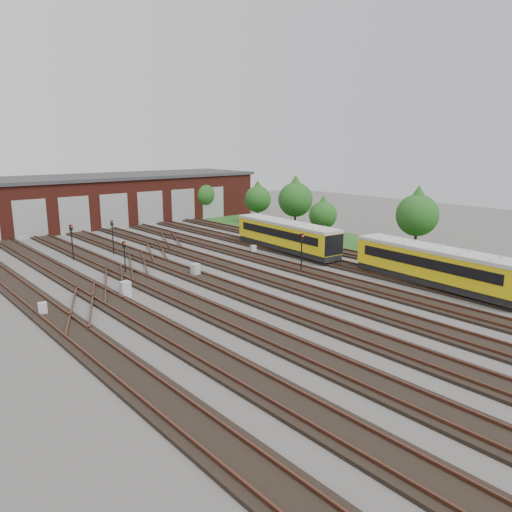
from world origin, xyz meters
TOP-DOWN VIEW (x-y plane):
  - ground at (0.00, 0.00)m, footprint 120.00×120.00m
  - track_network at (-0.17, 0.59)m, footprint 30.40×70.00m
  - maintenance_shed at (-0.01, 39.97)m, footprint 51.00×12.50m
  - grass_verge at (19.00, 10.00)m, footprint 8.00×55.00m
  - metro_train at (10.00, -5.92)m, footprint 3.38×45.37m
  - signal_mast_0 at (-5.90, 12.46)m, footprint 0.24×0.23m
  - signal_mast_1 at (-7.33, 20.27)m, footprint 0.29×0.28m
  - signal_mast_2 at (-3.40, 20.27)m, footprint 0.25×0.23m
  - signal_mast_3 at (5.57, 3.57)m, footprint 0.29×0.27m
  - relay_cabinet_0 at (-14.36, 6.31)m, footprint 0.60×0.53m
  - relay_cabinet_1 at (-1.84, 8.19)m, footprint 0.70×0.62m
  - relay_cabinet_2 at (-8.69, 6.60)m, footprint 0.70×0.58m
  - relay_cabinet_3 at (7.01, 11.59)m, footprint 0.61×0.55m
  - relay_cabinet_4 at (13.99, 20.95)m, footprint 0.66×0.62m
  - tree_0 at (16.87, 35.00)m, footprint 3.55×3.55m
  - tree_1 at (19.39, 25.63)m, footprint 3.50×3.50m
  - tree_2 at (18.97, 18.09)m, footprint 4.14×4.14m
  - tree_3 at (17.08, 11.85)m, footprint 3.05×3.05m
  - tree_4 at (19.15, 1.60)m, footprint 4.03×4.03m
  - bush_0 at (18.05, 4.76)m, footprint 1.52×1.52m
  - bush_1 at (16.36, 16.48)m, footprint 1.28×1.28m
  - bush_2 at (19.16, 16.88)m, footprint 1.42×1.42m

SIDE VIEW (x-z plane):
  - ground at x=0.00m, z-range 0.00..0.00m
  - grass_verge at x=19.00m, z-range 0.00..0.05m
  - track_network at x=-0.17m, z-range -0.06..0.27m
  - relay_cabinet_0 at x=-14.36m, z-range 0.00..0.86m
  - relay_cabinet_3 at x=7.01m, z-range 0.00..0.87m
  - relay_cabinet_4 at x=13.99m, z-range 0.00..0.88m
  - relay_cabinet_1 at x=-1.84m, z-range 0.00..1.05m
  - relay_cabinet_2 at x=-8.69m, z-range 0.00..1.14m
  - bush_1 at x=16.36m, z-range 0.00..1.28m
  - bush_2 at x=19.16m, z-range 0.00..1.42m
  - bush_0 at x=18.05m, z-range 0.00..1.52m
  - metro_train at x=10.00m, z-range 0.36..3.10m
  - signal_mast_0 at x=-5.90m, z-range 0.40..3.13m
  - signal_mast_2 at x=-3.40m, z-range 0.45..3.74m
  - signal_mast_1 at x=-7.33m, z-range 0.47..3.76m
  - signal_mast_3 at x=5.57m, z-range 0.48..3.76m
  - maintenance_shed at x=-0.01m, z-range 0.03..6.38m
  - tree_3 at x=17.08m, z-range 0.72..5.77m
  - tree_1 at x=19.39m, z-range 0.82..6.62m
  - tree_0 at x=16.87m, z-range 0.84..6.72m
  - tree_4 at x=19.15m, z-range 0.95..7.63m
  - tree_2 at x=18.97m, z-range 0.98..7.84m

